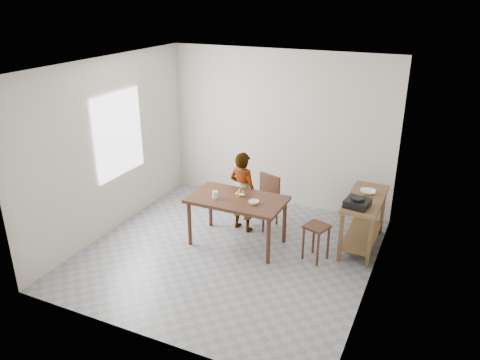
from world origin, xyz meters
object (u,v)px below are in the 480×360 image
at_px(dining_table, 237,221).
at_px(dining_chair, 262,202).
at_px(prep_counter, 363,222).
at_px(child, 243,192).
at_px(stool, 316,242).

relative_size(dining_table, dining_chair, 1.69).
distance_m(prep_counter, child, 1.87).
xyz_separation_m(child, stool, (1.31, -0.40, -0.38)).
bearing_deg(dining_table, dining_chair, 81.33).
height_order(dining_table, prep_counter, prep_counter).
bearing_deg(prep_counter, dining_table, -157.85).
bearing_deg(stool, prep_counter, 50.78).
bearing_deg(child, dining_chair, -118.79).
distance_m(dining_table, child, 0.55).
bearing_deg(stool, dining_chair, 148.81).
bearing_deg(child, stool, 175.38).
relative_size(dining_table, prep_counter, 1.17).
distance_m(prep_counter, dining_chair, 1.61).
xyz_separation_m(prep_counter, child, (-1.84, -0.24, 0.25)).
bearing_deg(child, dining_table, 116.53).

